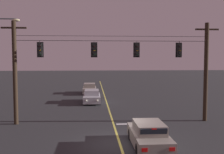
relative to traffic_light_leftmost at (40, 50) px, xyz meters
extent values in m
plane|color=#28282B|center=(5.35, -4.91, -5.48)|extent=(180.00, 180.00, 0.00)
cube|color=#D1C64C|center=(5.35, 6.02, -5.47)|extent=(0.14, 60.00, 0.01)
cube|color=silver|center=(7.25, -0.58, -5.47)|extent=(3.40, 0.36, 0.01)
cylinder|color=#2D2116|center=(-1.82, 0.02, -1.71)|extent=(0.32, 0.32, 7.53)
cube|color=#2D2116|center=(-1.82, 0.02, 1.55)|extent=(1.80, 0.12, 0.12)
cylinder|color=slate|center=(-1.82, 0.02, 1.20)|extent=(0.12, 0.12, 0.18)
cylinder|color=#2D2116|center=(12.51, 0.02, -1.71)|extent=(0.32, 0.32, 7.53)
cube|color=#2D2116|center=(12.51, 0.02, 1.55)|extent=(1.80, 0.12, 0.12)
cylinder|color=slate|center=(12.51, 0.02, 1.20)|extent=(0.12, 0.12, 0.18)
cylinder|color=black|center=(5.35, 0.02, 0.65)|extent=(14.32, 0.03, 0.03)
cylinder|color=black|center=(5.35, 0.02, 1.00)|extent=(14.32, 0.02, 0.02)
cylinder|color=black|center=(0.00, 0.02, 0.56)|extent=(0.04, 0.04, 0.18)
cube|color=black|center=(0.00, 0.02, -0.01)|extent=(0.32, 0.26, 0.96)
cube|color=black|center=(0.00, 0.16, -0.01)|extent=(0.48, 0.03, 1.12)
sphere|color=#380A0A|center=(0.00, -0.14, 0.28)|extent=(0.17, 0.17, 0.17)
cylinder|color=black|center=(0.00, -0.18, 0.33)|extent=(0.20, 0.10, 0.20)
sphere|color=orange|center=(0.00, -0.14, -0.01)|extent=(0.17, 0.17, 0.17)
cylinder|color=black|center=(0.00, -0.18, 0.04)|extent=(0.20, 0.10, 0.20)
sphere|color=black|center=(0.00, -0.14, -0.29)|extent=(0.17, 0.17, 0.17)
cylinder|color=black|center=(0.00, -0.18, -0.25)|extent=(0.20, 0.10, 0.20)
cylinder|color=black|center=(3.95, 0.02, 0.56)|extent=(0.04, 0.04, 0.18)
cube|color=black|center=(3.95, 0.02, -0.01)|extent=(0.32, 0.26, 0.96)
cube|color=black|center=(3.95, 0.16, -0.01)|extent=(0.48, 0.03, 1.12)
sphere|color=#380A0A|center=(3.95, -0.14, 0.28)|extent=(0.17, 0.17, 0.17)
cylinder|color=black|center=(3.95, -0.18, 0.33)|extent=(0.20, 0.10, 0.20)
sphere|color=orange|center=(3.95, -0.14, -0.01)|extent=(0.17, 0.17, 0.17)
cylinder|color=black|center=(3.95, -0.18, 0.04)|extent=(0.20, 0.10, 0.20)
sphere|color=black|center=(3.95, -0.14, -0.29)|extent=(0.17, 0.17, 0.17)
cylinder|color=black|center=(3.95, -0.18, -0.25)|extent=(0.20, 0.10, 0.20)
cylinder|color=black|center=(7.14, 0.02, 0.56)|extent=(0.04, 0.04, 0.18)
cube|color=black|center=(7.14, 0.02, -0.01)|extent=(0.32, 0.26, 0.96)
cube|color=black|center=(7.14, 0.16, -0.01)|extent=(0.48, 0.03, 1.12)
sphere|color=#380A0A|center=(7.14, -0.14, 0.28)|extent=(0.17, 0.17, 0.17)
cylinder|color=black|center=(7.14, -0.18, 0.33)|extent=(0.20, 0.10, 0.20)
sphere|color=orange|center=(7.14, -0.14, -0.01)|extent=(0.17, 0.17, 0.17)
cylinder|color=black|center=(7.14, -0.18, 0.04)|extent=(0.20, 0.10, 0.20)
sphere|color=black|center=(7.14, -0.14, -0.29)|extent=(0.17, 0.17, 0.17)
cylinder|color=black|center=(7.14, -0.18, -0.25)|extent=(0.20, 0.10, 0.20)
cylinder|color=black|center=(10.39, 0.02, 0.56)|extent=(0.04, 0.04, 0.18)
cube|color=black|center=(10.39, 0.02, -0.01)|extent=(0.32, 0.26, 0.96)
cube|color=black|center=(10.39, 0.16, -0.01)|extent=(0.48, 0.03, 1.12)
sphere|color=#380A0A|center=(10.39, -0.14, 0.28)|extent=(0.17, 0.17, 0.17)
cylinder|color=black|center=(10.39, -0.18, 0.33)|extent=(0.20, 0.10, 0.20)
sphere|color=orange|center=(10.39, -0.14, -0.01)|extent=(0.17, 0.17, 0.17)
cylinder|color=black|center=(10.39, -0.18, 0.04)|extent=(0.20, 0.10, 0.20)
sphere|color=black|center=(10.39, -0.14, -0.29)|extent=(0.17, 0.17, 0.17)
cylinder|color=black|center=(10.39, -0.18, -0.25)|extent=(0.20, 0.10, 0.20)
cube|color=gray|center=(6.86, -5.64, -4.97)|extent=(1.80, 4.30, 0.68)
cube|color=gray|center=(6.86, -5.76, -4.36)|extent=(1.51, 2.15, 0.54)
cube|color=black|center=(6.86, -4.82, -4.36)|extent=(1.40, 0.21, 0.48)
cube|color=black|center=(6.86, -6.82, -4.36)|extent=(1.37, 0.18, 0.46)
cylinder|color=black|center=(6.06, -4.31, -5.16)|extent=(0.22, 0.64, 0.64)
cylinder|color=black|center=(7.65, -4.31, -5.16)|extent=(0.22, 0.64, 0.64)
cylinder|color=black|center=(6.06, -6.97, -5.16)|extent=(0.22, 0.64, 0.64)
cylinder|color=black|center=(7.65, -6.97, -5.16)|extent=(0.22, 0.64, 0.64)
cube|color=red|center=(6.21, -7.81, -4.87)|extent=(0.28, 0.03, 0.18)
cube|color=red|center=(7.50, -7.81, -4.87)|extent=(0.28, 0.03, 0.18)
cube|color=red|center=(6.86, -6.93, -4.13)|extent=(0.24, 0.04, 0.06)
cube|color=#A5A5AD|center=(3.72, 9.09, -4.97)|extent=(1.80, 4.30, 0.68)
cube|color=#A5A5AD|center=(3.72, 9.21, -4.36)|extent=(1.51, 2.15, 0.54)
cube|color=black|center=(3.72, 8.27, -4.36)|extent=(1.40, 0.21, 0.48)
cube|color=black|center=(3.72, 10.27, -4.36)|extent=(1.37, 0.18, 0.46)
cylinder|color=black|center=(4.52, 7.76, -5.16)|extent=(0.22, 0.64, 0.64)
cylinder|color=black|center=(2.93, 7.76, -5.16)|extent=(0.22, 0.64, 0.64)
cylinder|color=black|center=(4.52, 10.42, -5.16)|extent=(0.22, 0.64, 0.64)
cylinder|color=black|center=(2.93, 10.42, -5.16)|extent=(0.22, 0.64, 0.64)
sphere|color=white|center=(4.28, 6.92, -4.91)|extent=(0.20, 0.20, 0.20)
sphere|color=white|center=(3.17, 6.92, -4.91)|extent=(0.20, 0.20, 0.20)
cube|color=gray|center=(3.40, 16.60, -4.97)|extent=(1.80, 4.30, 0.68)
cube|color=gray|center=(3.40, 16.72, -4.36)|extent=(1.51, 2.15, 0.54)
cube|color=black|center=(3.40, 15.78, -4.36)|extent=(1.40, 0.21, 0.48)
cube|color=black|center=(3.40, 17.78, -4.36)|extent=(1.37, 0.18, 0.46)
cylinder|color=black|center=(4.19, 15.27, -5.16)|extent=(0.22, 0.64, 0.64)
cylinder|color=black|center=(2.61, 15.27, -5.16)|extent=(0.22, 0.64, 0.64)
cylinder|color=black|center=(4.19, 17.93, -5.16)|extent=(0.22, 0.64, 0.64)
cylinder|color=black|center=(2.61, 17.93, -5.16)|extent=(0.22, 0.64, 0.64)
sphere|color=white|center=(3.96, 14.43, -4.91)|extent=(0.20, 0.20, 0.20)
sphere|color=white|center=(2.84, 14.43, -4.91)|extent=(0.20, 0.20, 0.20)
cylinder|color=#4C4F54|center=(-2.79, 1.09, 2.35)|extent=(1.80, 0.10, 0.10)
ellipsoid|color=beige|center=(-1.94, 1.09, 2.25)|extent=(0.56, 0.30, 0.22)
camera|label=1|loc=(3.82, -19.53, -0.64)|focal=42.18mm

